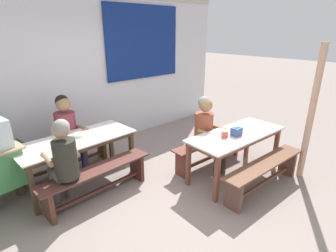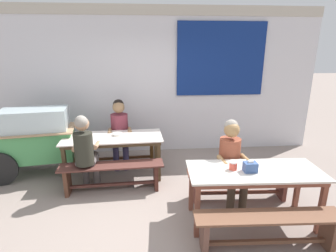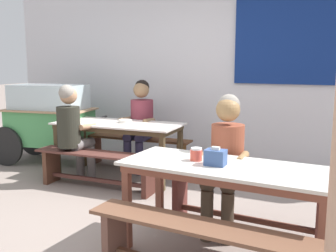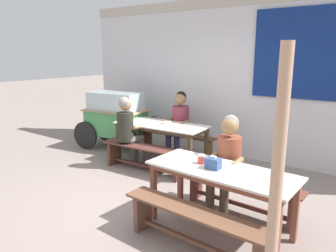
{
  "view_description": "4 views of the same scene",
  "coord_description": "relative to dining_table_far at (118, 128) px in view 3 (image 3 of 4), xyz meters",
  "views": [
    {
      "loc": [
        -2.14,
        -2.33,
        2.24
      ],
      "look_at": [
        0.39,
        0.47,
        0.85
      ],
      "focal_mm": 28.0,
      "sensor_mm": 36.0,
      "label": 1
    },
    {
      "loc": [
        -0.18,
        -3.16,
        2.21
      ],
      "look_at": [
        0.16,
        0.81,
        1.03
      ],
      "focal_mm": 28.06,
      "sensor_mm": 36.0,
      "label": 2
    },
    {
      "loc": [
        2.02,
        -3.15,
        1.54
      ],
      "look_at": [
        0.18,
        0.75,
        0.83
      ],
      "focal_mm": 41.9,
      "sensor_mm": 36.0,
      "label": 3
    },
    {
      "loc": [
        2.65,
        -3.35,
        2.0
      ],
      "look_at": [
        0.02,
        0.32,
        0.97
      ],
      "focal_mm": 34.42,
      "sensor_mm": 36.0,
      "label": 4
    }
  ],
  "objects": [
    {
      "name": "bench_far_back",
      "position": [
        -0.03,
        0.53,
        -0.36
      ],
      "size": [
        1.66,
        0.35,
        0.45
      ],
      "color": "brown",
      "rests_on": "ground_plane"
    },
    {
      "name": "condiment_jar",
      "position": [
        1.66,
        -1.43,
        0.13
      ],
      "size": [
        0.1,
        0.1,
        0.11
      ],
      "color": "#DC4D3C",
      "rests_on": "dining_table_near"
    },
    {
      "name": "bench_far_front",
      "position": [
        0.03,
        -0.53,
        -0.36
      ],
      "size": [
        1.64,
        0.4,
        0.45
      ],
      "color": "#512C25",
      "rests_on": "ground_plane"
    },
    {
      "name": "dining_table_far",
      "position": [
        0.0,
        0.0,
        0.0
      ],
      "size": [
        1.73,
        0.81,
        0.74
      ],
      "color": "silver",
      "rests_on": "ground_plane"
    },
    {
      "name": "person_center_facing",
      "position": [
        0.07,
        0.47,
        0.08
      ],
      "size": [
        0.46,
        0.54,
        1.29
      ],
      "color": "#322E51",
      "rests_on": "ground_plane"
    },
    {
      "name": "bench_near_back",
      "position": [
        1.96,
        -0.94,
        -0.37
      ],
      "size": [
        1.58,
        0.34,
        0.45
      ],
      "color": "brown",
      "rests_on": "ground_plane"
    },
    {
      "name": "tissue_box",
      "position": [
        1.85,
        -1.5,
        0.14
      ],
      "size": [
        0.16,
        0.12,
        0.15
      ],
      "color": "#3A568E",
      "rests_on": "dining_table_near"
    },
    {
      "name": "soup_bowl",
      "position": [
        0.07,
        0.06,
        0.1
      ],
      "size": [
        0.17,
        0.17,
        0.04
      ],
      "primitive_type": "cylinder",
      "color": "silver",
      "rests_on": "dining_table_far"
    },
    {
      "name": "person_left_back_turned",
      "position": [
        -0.37,
        -0.48,
        0.06
      ],
      "size": [
        0.4,
        0.51,
        1.27
      ],
      "color": "#645E5D",
      "rests_on": "ground_plane"
    },
    {
      "name": "person_right_near_table",
      "position": [
        1.78,
        -1.0,
        0.05
      ],
      "size": [
        0.43,
        0.57,
        1.25
      ],
      "color": "#423528",
      "rests_on": "ground_plane"
    },
    {
      "name": "dining_table_near",
      "position": [
        1.93,
        -1.46,
        -0.0
      ],
      "size": [
        1.7,
        0.75,
        0.74
      ],
      "color": "silver",
      "rests_on": "ground_plane"
    },
    {
      "name": "bench_near_front",
      "position": [
        1.91,
        -1.99,
        -0.36
      ],
      "size": [
        1.67,
        0.36,
        0.45
      ],
      "color": "brown",
      "rests_on": "ground_plane"
    },
    {
      "name": "food_cart",
      "position": [
        -1.38,
        0.21,
        0.04
      ],
      "size": [
        1.74,
        0.96,
        1.2
      ],
      "color": "#489956",
      "rests_on": "ground_plane"
    },
    {
      "name": "ground_plane",
      "position": [
        0.77,
        -1.21,
        -0.67
      ],
      "size": [
        40.0,
        40.0,
        0.0
      ],
      "primitive_type": "plane",
      "color": "gray"
    },
    {
      "name": "backdrop_wall",
      "position": [
        0.81,
        1.24,
        0.92
      ],
      "size": [
        6.99,
        0.23,
        3.03
      ],
      "color": "silver",
      "rests_on": "ground_plane"
    }
  ]
}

